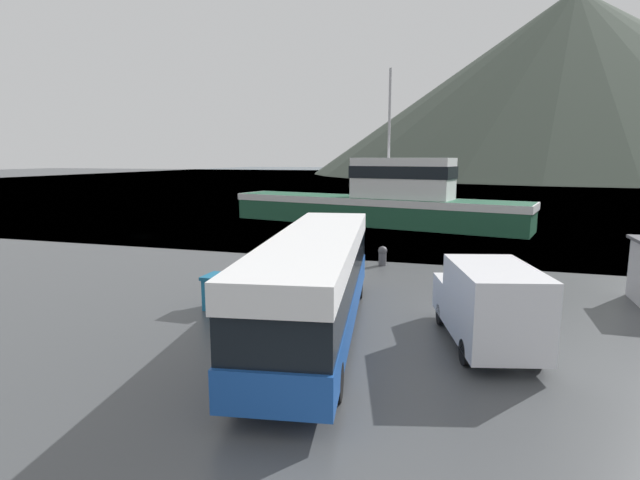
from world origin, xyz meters
TOP-DOWN VIEW (x-y plane):
  - water_surface at (0.00, 140.95)m, footprint 240.00×240.00m
  - hill_backdrop at (31.74, 181.39)m, footprint 168.27×168.27m
  - tour_bus at (-2.16, 9.47)m, footprint 4.32×12.43m
  - delivery_van at (2.94, 9.90)m, footprint 3.35×5.63m
  - fishing_boat at (-4.75, 35.45)m, footprint 25.21×9.46m
  - storage_bin at (-6.22, 11.00)m, footprint 1.25×1.10m
  - small_boat at (-11.73, 38.36)m, footprint 2.01×5.46m
  - mooring_bollard at (-1.86, 20.01)m, footprint 0.46×0.46m

SIDE VIEW (x-z plane):
  - water_surface at x=0.00m, z-range 0.00..0.00m
  - small_boat at x=-11.73m, z-range 0.00..0.79m
  - mooring_bollard at x=-1.86m, z-range 0.04..1.04m
  - storage_bin at x=-6.22m, z-range 0.01..1.26m
  - delivery_van at x=2.94m, z-range 0.06..2.56m
  - tour_bus at x=-2.16m, z-range 0.21..3.36m
  - fishing_boat at x=-4.75m, z-range -4.20..8.12m
  - hill_backdrop at x=31.74m, z-range 0.00..58.79m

